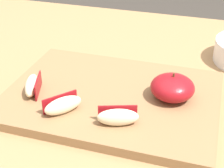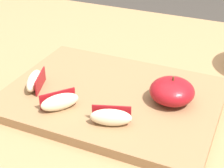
% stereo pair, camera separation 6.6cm
% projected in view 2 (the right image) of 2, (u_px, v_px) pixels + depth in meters
% --- Properties ---
extents(dining_table, '(1.40, 0.95, 0.74)m').
position_uv_depth(dining_table, '(125.00, 127.00, 0.75)').
color(dining_table, '#9E754C').
rests_on(dining_table, ground_plane).
extents(cutting_board, '(0.40, 0.29, 0.02)m').
position_uv_depth(cutting_board, '(112.00, 97.00, 0.67)').
color(cutting_board, olive).
rests_on(cutting_board, dining_table).
extents(apple_half_skin_up, '(0.08, 0.08, 0.05)m').
position_uv_depth(apple_half_skin_up, '(172.00, 91.00, 0.63)').
color(apple_half_skin_up, maroon).
rests_on(apple_half_skin_up, cutting_board).
extents(apple_wedge_front, '(0.07, 0.05, 0.03)m').
position_uv_depth(apple_wedge_front, '(111.00, 117.00, 0.58)').
color(apple_wedge_front, beige).
rests_on(apple_wedge_front, cutting_board).
extents(apple_wedge_back, '(0.05, 0.07, 0.03)m').
position_uv_depth(apple_wedge_back, '(35.00, 81.00, 0.68)').
color(apple_wedge_back, beige).
rests_on(apple_wedge_back, cutting_board).
extents(apple_wedge_left, '(0.06, 0.07, 0.03)m').
position_uv_depth(apple_wedge_left, '(60.00, 102.00, 0.62)').
color(apple_wedge_left, beige).
rests_on(apple_wedge_left, cutting_board).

